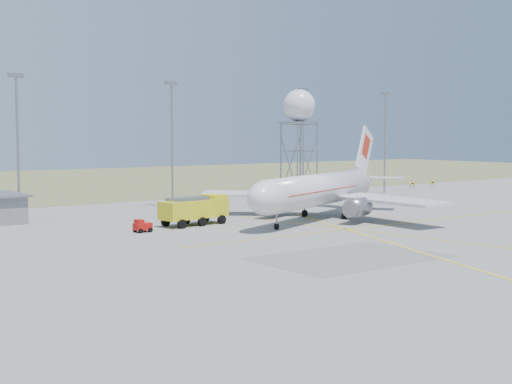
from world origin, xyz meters
TOP-DOWN VIEW (x-y plane):
  - grass_strip at (0.00, 140.00)m, footprint 400.00×120.00m
  - mast_a at (-35.00, 66.00)m, footprint 2.20×0.50m
  - mast_b at (-10.00, 66.00)m, footprint 2.20×0.50m
  - mast_c at (18.00, 66.00)m, footprint 2.20×0.50m
  - mast_d at (40.00, 66.00)m, footprint 2.20×0.50m
  - taxi_sign_near at (55.60, 72.00)m, footprint 1.60×0.17m
  - taxi_sign_far at (62.60, 72.00)m, footprint 1.60×0.17m
  - airliner_main at (-1.09, 40.25)m, footprint 37.70×35.22m
  - radar_tower at (8.63, 56.21)m, footprint 5.37×5.37m
  - fire_truck at (-18.57, 45.37)m, footprint 10.04×5.00m
  - baggage_tug at (-27.62, 43.21)m, footprint 2.12×1.72m

SIDE VIEW (x-z plane):
  - grass_strip at x=0.00m, z-range 0.00..0.03m
  - baggage_tug at x=-27.62m, z-range -0.19..1.41m
  - taxi_sign_near at x=55.60m, z-range 0.29..1.49m
  - taxi_sign_far at x=62.60m, z-range 0.29..1.49m
  - fire_truck at x=-18.57m, z-range -0.08..3.80m
  - airliner_main at x=-1.09m, z-range -2.59..10.80m
  - radar_tower at x=8.63m, z-range 1.19..20.61m
  - mast_a at x=-35.00m, z-range 1.82..22.32m
  - mast_b at x=-10.00m, z-range 1.82..22.32m
  - mast_c at x=18.00m, z-range 1.82..22.32m
  - mast_d at x=40.00m, z-range 1.82..22.32m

